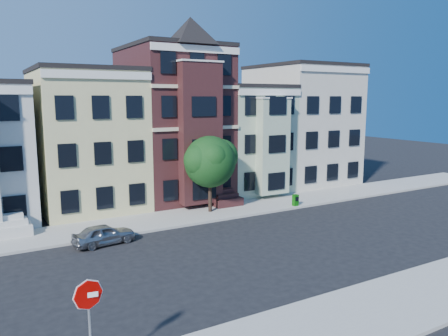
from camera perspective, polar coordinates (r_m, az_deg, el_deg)
ground at (r=24.92m, az=7.16°, el=-10.12°), size 120.00×120.00×0.00m
far_sidewalk at (r=31.34m, az=-1.73°, el=-5.87°), size 60.00×4.00×0.15m
near_sidewalk at (r=19.62m, az=21.99°, el=-15.98°), size 60.00×4.00×0.15m
house_yellow at (r=34.13m, az=-17.52°, el=3.35°), size 7.00×9.00×10.00m
house_brown at (r=36.20m, az=-6.69°, el=5.60°), size 7.00×9.00×12.00m
house_green at (r=39.34m, az=2.09°, el=3.74°), size 6.00×9.00×9.00m
house_cream at (r=43.38m, az=9.99°, el=5.43°), size 8.00×9.00×11.00m
street_tree at (r=30.75m, az=-1.85°, el=0.37°), size 6.03×6.03×6.71m
parked_car at (r=25.76m, az=-15.41°, el=-8.36°), size 3.62×1.84×1.18m
newspaper_box at (r=33.40m, az=9.31°, el=-4.16°), size 0.39×0.35×0.86m
stop_sign at (r=13.83m, az=-17.17°, el=-18.67°), size 0.93×0.29×3.35m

